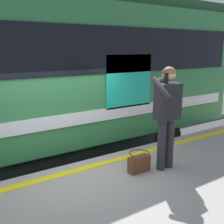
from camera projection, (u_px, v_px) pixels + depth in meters
name	position (u px, v px, depth m)	size (l,w,h in m)	color
ground_plane	(76.00, 209.00, 4.92)	(23.75, 23.75, 0.00)	#3D3D3F
safety_line	(82.00, 169.00, 4.46)	(15.50, 0.16, 0.01)	yellow
track_rail_near	(52.00, 179.00, 5.88)	(20.56, 0.08, 0.16)	slate
track_rail_far	(32.00, 157.00, 7.05)	(20.56, 0.08, 0.16)	slate
train_carriage	(22.00, 68.00, 5.75)	(10.14, 2.95, 3.84)	#2D723F
passenger	(167.00, 110.00, 4.28)	(0.57, 0.55, 1.69)	#262628
handbag	(139.00, 163.00, 4.33)	(0.37, 0.33, 0.33)	#59331E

